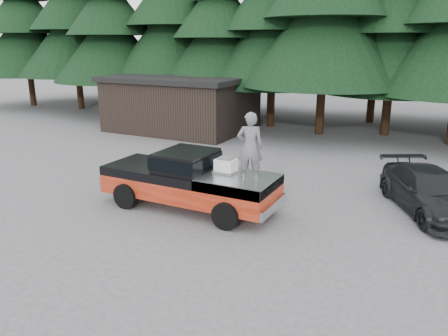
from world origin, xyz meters
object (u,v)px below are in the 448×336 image
at_px(man_on_bed, 250,147).
at_px(parked_car, 430,191).
at_px(utility_building, 182,103).
at_px(pickup_truck, 189,189).
at_px(air_compressor, 226,166).

xyz_separation_m(man_on_bed, parked_car, (4.79, 3.48, -1.68)).
xyz_separation_m(man_on_bed, utility_building, (-9.70, 11.51, -0.70)).
bearing_deg(utility_building, pickup_truck, -56.55).
height_order(air_compressor, parked_car, air_compressor).
bearing_deg(air_compressor, man_on_bed, -22.90).
height_order(pickup_truck, parked_car, parked_car).
relative_size(pickup_truck, utility_building, 0.71).
bearing_deg(air_compressor, utility_building, 129.09).
bearing_deg(utility_building, man_on_bed, -49.89).
relative_size(parked_car, utility_building, 0.56).
xyz_separation_m(pickup_truck, parked_car, (7.04, 3.24, 0.02)).
distance_m(air_compressor, man_on_bed, 1.38).
distance_m(pickup_truck, air_compressor, 1.53).
bearing_deg(pickup_truck, parked_car, 24.73).
relative_size(pickup_truck, air_compressor, 9.80).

